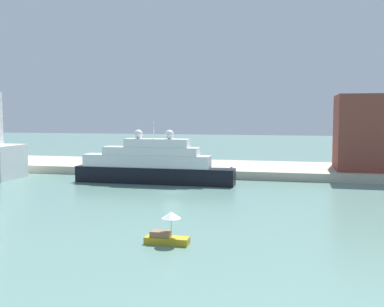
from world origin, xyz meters
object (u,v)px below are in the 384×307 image
Objects in this scene: small_motorboat at (167,232)px; mooring_bollard at (231,169)px; harbor_building at (375,132)px; large_yacht at (152,165)px; parked_car at (144,161)px; person_figure at (148,164)px.

mooring_bollard is at bearing 89.95° from small_motorboat.
harbor_building is 28.56m from mooring_bollard.
parked_car is (-7.22, 16.64, -1.06)m from large_yacht.
mooring_bollard is (0.04, 43.61, 0.72)m from small_motorboat.
small_motorboat is 43.62m from mooring_bollard.
large_yacht is 6.85× the size of small_motorboat.
harbor_building is 9.07× the size of person_figure.
large_yacht is at bearing -146.57° from mooring_bollard.
parked_car is at bearing 179.89° from harbor_building.
small_motorboat is 1.09× the size of parked_car.
person_figure reaches higher than small_motorboat.
large_yacht is 17.75× the size of person_figure.
parked_car is 2.39× the size of person_figure.
large_yacht is at bearing 110.28° from small_motorboat.
harbor_building is 22.05× the size of mooring_bollard.
parked_car is at bearing 158.24° from mooring_bollard.
harbor_building reaches higher than small_motorboat.
harbor_building is 44.50m from person_figure.
person_figure is 16.94m from mooring_bollard.
parked_car is (-46.77, 0.09, -6.57)m from harbor_building.
small_motorboat is 6.30× the size of mooring_bollard.
person_figure reaches higher than parked_car.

